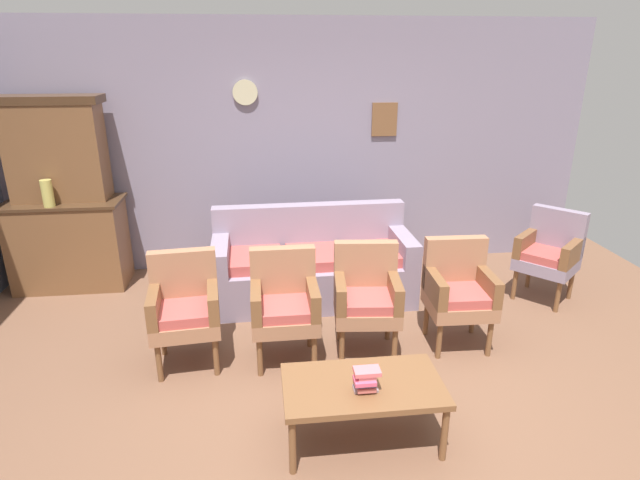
{
  "coord_description": "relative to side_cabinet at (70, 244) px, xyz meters",
  "views": [
    {
      "loc": [
        -0.49,
        -3.09,
        2.37
      ],
      "look_at": [
        0.0,
        1.02,
        0.85
      ],
      "focal_mm": 29.19,
      "sensor_mm": 36.0,
      "label": 1
    }
  ],
  "objects": [
    {
      "name": "side_cabinet",
      "position": [
        0.0,
        0.0,
        0.0
      ],
      "size": [
        1.16,
        0.55,
        0.93
      ],
      "color": "brown",
      "rests_on": "ground"
    },
    {
      "name": "coffee_table",
      "position": [
        2.58,
        -2.67,
        -0.09
      ],
      "size": [
        1.0,
        0.56,
        0.42
      ],
      "color": "brown",
      "rests_on": "ground"
    },
    {
      "name": "armchair_near_cabinet",
      "position": [
        1.38,
        -1.62,
        0.03
      ],
      "size": [
        0.56,
        0.53,
        0.9
      ],
      "color": "#9E6B4C",
      "rests_on": "ground"
    },
    {
      "name": "armchair_by_doorway",
      "position": [
        3.6,
        -1.59,
        0.03
      ],
      "size": [
        0.54,
        0.51,
        0.9
      ],
      "color": "#9E6B4C",
      "rests_on": "ground"
    },
    {
      "name": "wall_back_with_decor",
      "position": [
        2.48,
        0.38,
        0.89
      ],
      "size": [
        6.4,
        0.09,
        2.7
      ],
      "color": "gray",
      "rests_on": "ground"
    },
    {
      "name": "cabinet_upper_hutch",
      "position": [
        0.0,
        0.08,
        0.98
      ],
      "size": [
        0.99,
        0.38,
        1.03
      ],
      "color": "brown",
      "rests_on": "side_cabinet"
    },
    {
      "name": "wingback_chair_by_fireplace",
      "position": [
        4.81,
        -0.87,
        0.03
      ],
      "size": [
        0.71,
        0.71,
        0.9
      ],
      "color": "gray",
      "rests_on": "ground"
    },
    {
      "name": "floral_couch",
      "position": [
        2.49,
        -0.58,
        -0.14
      ],
      "size": [
        1.96,
        0.83,
        0.9
      ],
      "color": "gray",
      "rests_on": "ground"
    },
    {
      "name": "armchair_near_couch_end",
      "position": [
        2.82,
        -1.6,
        0.03
      ],
      "size": [
        0.57,
        0.54,
        0.9
      ],
      "color": "#9E6B4C",
      "rests_on": "ground"
    },
    {
      "name": "armchair_row_middle",
      "position": [
        2.15,
        -1.65,
        0.03
      ],
      "size": [
        0.52,
        0.49,
        0.9
      ],
      "color": "#9E6B4C",
      "rests_on": "ground"
    },
    {
      "name": "vase_on_cabinet",
      "position": [
        -0.05,
        -0.19,
        0.6
      ],
      "size": [
        0.11,
        0.11,
        0.26
      ],
      "primitive_type": "cylinder",
      "color": "#C7BD5C",
      "rests_on": "side_cabinet"
    },
    {
      "name": "book_stack_on_table",
      "position": [
        2.58,
        -2.74,
        0.03
      ],
      "size": [
        0.16,
        0.12,
        0.15
      ],
      "color": "gray",
      "rests_on": "coffee_table"
    },
    {
      "name": "ground_plane",
      "position": [
        2.48,
        -2.25,
        -0.47
      ],
      "size": [
        7.68,
        7.68,
        0.0
      ],
      "primitive_type": "plane",
      "color": "brown"
    },
    {
      "name": "floor_vase_by_wall",
      "position": [
        5.33,
        -0.1,
        -0.17
      ],
      "size": [
        0.18,
        0.18,
        0.6
      ],
      "primitive_type": "cylinder",
      "color": "#825560",
      "rests_on": "ground"
    }
  ]
}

